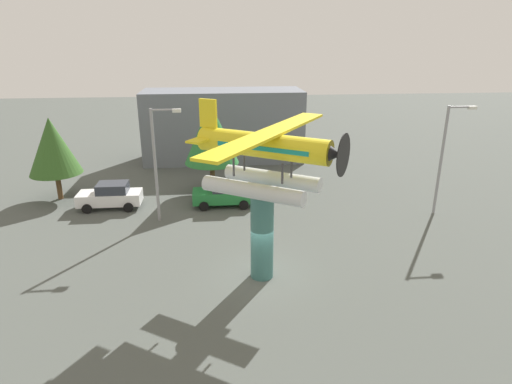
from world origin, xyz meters
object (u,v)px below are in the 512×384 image
display_pedestal (262,235)px  car_near_white (111,196)px  car_mid_green (224,193)px  tree_west (53,146)px  streetlight_secondary (445,152)px  tree_east (211,133)px  floatplane_monument (265,156)px  streetlight_primary (158,157)px  storefront_building (223,125)px

display_pedestal → car_near_white: size_ratio=1.05×
car_mid_green → tree_west: size_ratio=0.71×
streetlight_secondary → tree_east: (-14.80, 5.65, 0.33)m
floatplane_monument → car_mid_green: size_ratio=2.22×
car_mid_green → tree_east: bearing=-74.4°
display_pedestal → car_mid_green: size_ratio=1.05×
floatplane_monument → tree_west: floatplane_monument is taller
tree_east → streetlight_primary: bearing=-122.2°
floatplane_monument → streetlight_secondary: 14.28m
streetlight_secondary → tree_east: bearing=159.1°
display_pedestal → tree_east: bearing=100.7°
streetlight_primary → storefront_building: streetlight_primary is taller
floatplane_monument → streetlight_primary: (-5.67, 7.49, -1.89)m
car_mid_green → streetlight_secondary: streetlight_secondary is taller
floatplane_monument → tree_west: bearing=170.6°
car_mid_green → display_pedestal: bearing=99.2°
tree_west → tree_east: tree_east is taller
car_mid_green → streetlight_primary: size_ratio=0.59×
streetlight_secondary → tree_east: 15.85m
display_pedestal → car_mid_green: bearing=99.2°
tree_west → display_pedestal: bearing=-42.2°
floatplane_monument → storefront_building: size_ratio=0.64×
display_pedestal → streetlight_primary: bearing=126.8°
display_pedestal → car_mid_green: display_pedestal is taller
streetlight_secondary → storefront_building: (-13.70, 15.14, -0.92)m
car_near_white → streetlight_secondary: streetlight_secondary is taller
car_mid_green → tree_east: size_ratio=0.62×
streetlight_secondary → storefront_building: 20.44m
car_near_white → tree_east: (6.94, 2.52, 3.63)m
streetlight_primary → streetlight_secondary: 18.02m
streetlight_primary → tree_east: size_ratio=1.06×
storefront_building → car_near_white: bearing=-123.8°
display_pedestal → car_mid_green: 9.88m
floatplane_monument → storefront_building: (-1.36, 22.07, -2.82)m
storefront_building → tree_east: size_ratio=2.17×
car_near_white → storefront_building: (8.04, 12.01, 2.38)m
storefront_building → tree_west: 15.64m
display_pedestal → car_near_white: bearing=132.9°
streetlight_primary → storefront_building: bearing=73.5°
car_near_white → storefront_building: storefront_building is taller
car_near_white → tree_east: size_ratio=0.62×
streetlight_secondary → tree_east: size_ratio=1.06×
streetlight_secondary → storefront_building: streetlight_secondary is taller
display_pedestal → tree_west: size_ratio=0.75×
storefront_building → tree_west: size_ratio=2.48×
car_mid_green → tree_east: (-0.80, 2.84, 3.63)m
car_mid_green → streetlight_primary: (-4.00, -2.25, 3.31)m
floatplane_monument → storefront_building: floatplane_monument is taller
storefront_building → tree_east: tree_east is taller
display_pedestal → storefront_building: bearing=93.2°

